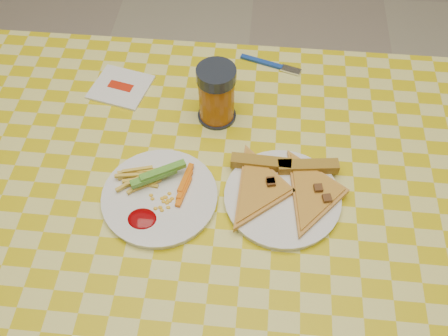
{
  "coord_description": "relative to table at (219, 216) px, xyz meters",
  "views": [
    {
      "loc": [
        0.06,
        -0.51,
        1.55
      ],
      "look_at": [
        0.0,
        0.05,
        0.78
      ],
      "focal_mm": 40.0,
      "sensor_mm": 36.0,
      "label": 1
    }
  ],
  "objects": [
    {
      "name": "plate_left",
      "position": [
        -0.11,
        -0.02,
        0.08
      ],
      "size": [
        0.28,
        0.28,
        0.01
      ],
      "primitive_type": "cylinder",
      "rotation": [
        0.0,
        0.0,
        -0.41
      ],
      "color": "silver",
      "rests_on": "table"
    },
    {
      "name": "napkin",
      "position": [
        -0.25,
        0.27,
        0.08
      ],
      "size": [
        0.14,
        0.14,
        0.01
      ],
      "rotation": [
        0.0,
        0.0,
        -0.23
      ],
      "color": "silver",
      "rests_on": "table"
    },
    {
      "name": "fork",
      "position": [
        0.08,
        0.37,
        0.08
      ],
      "size": [
        0.14,
        0.06,
        0.01
      ],
      "rotation": [
        0.0,
        0.0,
        -0.31
      ],
      "color": "navy",
      "rests_on": "table"
    },
    {
      "name": "plate_right",
      "position": [
        0.12,
        0.0,
        0.08
      ],
      "size": [
        0.28,
        0.28,
        0.01
      ],
      "primitive_type": "cylinder",
      "rotation": [
        0.0,
        0.0,
        -0.37
      ],
      "color": "silver",
      "rests_on": "table"
    },
    {
      "name": "fries_veggies",
      "position": [
        -0.12,
        -0.0,
        0.1
      ],
      "size": [
        0.16,
        0.15,
        0.04
      ],
      "color": "gold",
      "rests_on": "plate_left"
    },
    {
      "name": "drink_glass",
      "position": [
        -0.02,
        0.2,
        0.14
      ],
      "size": [
        0.08,
        0.08,
        0.13
      ],
      "color": "black",
      "rests_on": "table"
    },
    {
      "name": "ground",
      "position": [
        0.0,
        0.0,
        -0.68
      ],
      "size": [
        8.0,
        8.0,
        0.0
      ],
      "primitive_type": "plane",
      "color": "beige",
      "rests_on": "ground"
    },
    {
      "name": "pizza_slices",
      "position": [
        0.12,
        0.02,
        0.09
      ],
      "size": [
        0.26,
        0.24,
        0.02
      ],
      "color": "gold",
      "rests_on": "plate_right"
    },
    {
      "name": "table",
      "position": [
        0.0,
        0.0,
        0.0
      ],
      "size": [
        1.28,
        0.88,
        0.76
      ],
      "color": "white",
      "rests_on": "ground"
    }
  ]
}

